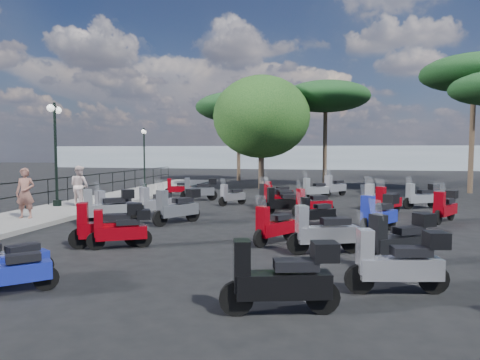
% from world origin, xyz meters
% --- Properties ---
extents(ground, '(120.00, 120.00, 0.00)m').
position_xyz_m(ground, '(0.00, 0.00, 0.00)').
color(ground, black).
rests_on(ground, ground).
extents(sidewalk, '(3.00, 30.00, 0.15)m').
position_xyz_m(sidewalk, '(-6.50, 3.00, 0.07)').
color(sidewalk, '#64625F').
rests_on(sidewalk, ground).
extents(railing, '(0.04, 26.04, 1.10)m').
position_xyz_m(railing, '(-7.80, 2.80, 0.90)').
color(railing, black).
rests_on(railing, sidewalk).
extents(lamp_post_1, '(0.60, 1.20, 4.23)m').
position_xyz_m(lamp_post_1, '(-7.21, 1.86, 2.56)').
color(lamp_post_1, black).
rests_on(lamp_post_1, sidewalk).
extents(lamp_post_2, '(0.55, 1.03, 3.66)m').
position_xyz_m(lamp_post_2, '(-7.51, 11.05, 2.24)').
color(lamp_post_2, black).
rests_on(lamp_post_2, sidewalk).
extents(woman, '(0.70, 0.54, 1.71)m').
position_xyz_m(woman, '(-6.26, -1.19, 1.00)').
color(woman, brown).
rests_on(woman, sidewalk).
extents(pedestrian_far, '(0.95, 0.83, 1.67)m').
position_xyz_m(pedestrian_far, '(-6.32, 2.11, 0.98)').
color(pedestrian_far, '#C7ADA9').
rests_on(pedestrian_far, sidewalk).
extents(scooter_0, '(1.16, 1.10, 1.20)m').
position_xyz_m(scooter_0, '(-1.45, -7.67, 0.42)').
color(scooter_0, black).
rests_on(scooter_0, ground).
extents(scooter_1, '(1.45, 0.92, 1.26)m').
position_xyz_m(scooter_1, '(-1.27, -4.07, 0.48)').
color(scooter_1, black).
rests_on(scooter_1, ground).
extents(scooter_2, '(1.60, 1.28, 1.50)m').
position_xyz_m(scooter_2, '(-3.38, -0.93, 0.56)').
color(scooter_2, black).
rests_on(scooter_2, ground).
extents(scooter_3, '(1.18, 1.66, 1.49)m').
position_xyz_m(scooter_3, '(-1.12, -0.42, 0.56)').
color(scooter_3, black).
rests_on(scooter_3, ground).
extents(scooter_4, '(1.75, 0.80, 1.43)m').
position_xyz_m(scooter_4, '(-2.38, 6.04, 0.54)').
color(scooter_4, black).
rests_on(scooter_4, ground).
extents(scooter_5, '(1.46, 0.72, 1.21)m').
position_xyz_m(scooter_5, '(-4.13, 7.78, 0.42)').
color(scooter_5, black).
rests_on(scooter_5, ground).
extents(scooter_7, '(0.87, 1.38, 1.21)m').
position_xyz_m(scooter_7, '(-1.88, -7.12, 0.42)').
color(scooter_7, black).
rests_on(scooter_7, ground).
extents(scooter_8, '(1.72, 1.00, 1.47)m').
position_xyz_m(scooter_8, '(-1.62, -4.05, 0.55)').
color(scooter_8, black).
rests_on(scooter_8, ground).
extents(scooter_9, '(1.10, 1.53, 1.41)m').
position_xyz_m(scooter_9, '(-2.47, 1.01, 0.49)').
color(scooter_9, black).
rests_on(scooter_9, ground).
extents(scooter_10, '(0.96, 1.46, 1.30)m').
position_xyz_m(scooter_10, '(1.28, 4.65, 0.45)').
color(scooter_10, black).
rests_on(scooter_10, ground).
extents(scooter_11, '(1.50, 0.82, 1.27)m').
position_xyz_m(scooter_11, '(1.41, 6.24, 0.44)').
color(scooter_11, black).
rests_on(scooter_11, ground).
extents(scooter_12, '(1.78, 0.76, 1.44)m').
position_xyz_m(scooter_12, '(3.12, -7.53, 0.54)').
color(scooter_12, black).
rests_on(scooter_12, ground).
extents(scooter_13, '(1.79, 0.88, 1.48)m').
position_xyz_m(scooter_13, '(3.68, -3.59, 0.51)').
color(scooter_13, black).
rests_on(scooter_13, ground).
extents(scooter_14, '(1.26, 1.00, 1.21)m').
position_xyz_m(scooter_14, '(3.39, 0.20, 0.42)').
color(scooter_14, black).
rests_on(scooter_14, ground).
extents(scooter_15, '(1.57, 0.83, 1.32)m').
position_xyz_m(scooter_15, '(2.07, 2.41, 0.46)').
color(scooter_15, black).
rests_on(scooter_15, ground).
extents(scooter_16, '(1.01, 1.27, 1.22)m').
position_xyz_m(scooter_16, '(-0.44, 4.64, 0.42)').
color(scooter_16, black).
rests_on(scooter_16, ground).
extents(scooter_17, '(1.45, 1.06, 1.34)m').
position_xyz_m(scooter_17, '(3.08, 8.03, 0.47)').
color(scooter_17, black).
rests_on(scooter_17, ground).
extents(scooter_18, '(1.76, 0.67, 1.42)m').
position_xyz_m(scooter_18, '(4.97, -6.20, 0.53)').
color(scooter_18, black).
rests_on(scooter_18, ground).
extents(scooter_19, '(1.00, 1.44, 1.32)m').
position_xyz_m(scooter_19, '(2.42, -2.77, 0.46)').
color(scooter_19, black).
rests_on(scooter_19, ground).
extents(scooter_20, '(1.27, 1.56, 1.47)m').
position_xyz_m(scooter_20, '(5.25, -0.60, 0.55)').
color(scooter_20, black).
rests_on(scooter_20, ground).
extents(scooter_21, '(1.14, 1.46, 1.39)m').
position_xyz_m(scooter_21, '(5.99, 3.32, 0.48)').
color(scooter_21, black).
rests_on(scooter_21, ground).
extents(scooter_22, '(1.52, 0.96, 1.34)m').
position_xyz_m(scooter_22, '(1.82, 3.50, 0.47)').
color(scooter_22, black).
rests_on(scooter_22, ground).
extents(scooter_23, '(1.20, 1.53, 1.46)m').
position_xyz_m(scooter_23, '(4.06, 9.28, 0.51)').
color(scooter_23, black).
rests_on(scooter_23, ground).
extents(scooter_26, '(1.59, 1.16, 1.44)m').
position_xyz_m(scooter_26, '(5.28, -4.33, 0.54)').
color(scooter_26, black).
rests_on(scooter_26, ground).
extents(scooter_27, '(1.09, 1.56, 1.39)m').
position_xyz_m(scooter_27, '(7.64, 1.72, 0.52)').
color(scooter_27, black).
rests_on(scooter_27, ground).
extents(scooter_28, '(1.07, 1.50, 1.38)m').
position_xyz_m(scooter_28, '(5.69, 4.85, 0.48)').
color(scooter_28, black).
rests_on(scooter_28, ground).
extents(scooter_29, '(1.57, 0.98, 1.36)m').
position_xyz_m(scooter_29, '(7.58, 5.25, 0.51)').
color(scooter_29, black).
rests_on(scooter_29, ground).
extents(scooter_30, '(1.52, 0.96, 1.34)m').
position_xyz_m(scooter_30, '(1.71, 4.04, 0.47)').
color(scooter_30, black).
rests_on(scooter_30, ground).
extents(scooter_31, '(1.52, 0.96, 1.34)m').
position_xyz_m(scooter_31, '(3.20, 2.06, 0.47)').
color(scooter_31, black).
rests_on(scooter_31, ground).
extents(scooter_32, '(1.10, 1.53, 1.41)m').
position_xyz_m(scooter_32, '(-3.41, -0.42, 0.49)').
color(scooter_32, black).
rests_on(scooter_32, ground).
extents(broadleaf_tree, '(6.10, 6.10, 7.13)m').
position_xyz_m(broadleaf_tree, '(-0.47, 13.10, 4.53)').
color(broadleaf_tree, '#38281E').
rests_on(broadleaf_tree, ground).
extents(pine_0, '(5.86, 5.86, 7.03)m').
position_xyz_m(pine_0, '(3.47, 15.56, 5.99)').
color(pine_0, '#38281E').
rests_on(pine_0, ground).
extents(pine_1, '(5.86, 5.86, 7.80)m').
position_xyz_m(pine_1, '(11.66, 12.74, 6.75)').
color(pine_1, '#38281E').
rests_on(pine_1, ground).
extents(pine_2, '(6.88, 6.88, 7.07)m').
position_xyz_m(pine_2, '(-3.40, 19.91, 5.85)').
color(pine_2, '#38281E').
rests_on(pine_2, ground).
extents(distant_hills, '(70.00, 8.00, 3.00)m').
position_xyz_m(distant_hills, '(0.00, 45.00, 1.50)').
color(distant_hills, gray).
rests_on(distant_hills, ground).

